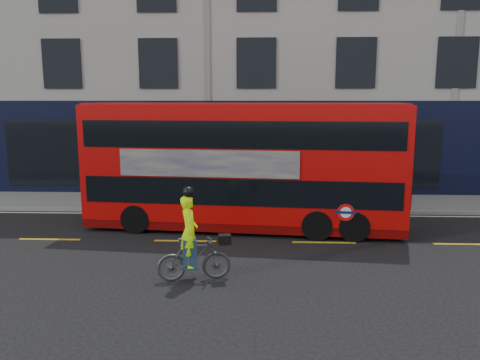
{
  "coord_description": "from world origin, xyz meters",
  "views": [
    {
      "loc": [
        2.09,
        -11.48,
        4.05
      ],
      "look_at": [
        1.59,
        1.62,
        1.79
      ],
      "focal_mm": 35.0,
      "sensor_mm": 36.0,
      "label": 1
    }
  ],
  "objects": [
    {
      "name": "ground",
      "position": [
        0.0,
        0.0,
        0.0
      ],
      "size": [
        120.0,
        120.0,
        0.0
      ],
      "primitive_type": "plane",
      "color": "black",
      "rests_on": "ground"
    },
    {
      "name": "pavement",
      "position": [
        0.0,
        6.5,
        0.06
      ],
      "size": [
        60.0,
        3.0,
        0.12
      ],
      "primitive_type": "cube",
      "color": "gray",
      "rests_on": "ground"
    },
    {
      "name": "kerb",
      "position": [
        0.0,
        5.0,
        0.07
      ],
      "size": [
        60.0,
        0.12,
        0.13
      ],
      "primitive_type": "cube",
      "color": "gray",
      "rests_on": "ground"
    },
    {
      "name": "building_terrace",
      "position": [
        0.0,
        12.94,
        7.49
      ],
      "size": [
        50.0,
        10.07,
        15.0
      ],
      "color": "#A4A29A",
      "rests_on": "ground"
    },
    {
      "name": "road_edge_line",
      "position": [
        0.0,
        4.7,
        0.0
      ],
      "size": [
        58.0,
        0.1,
        0.01
      ],
      "primitive_type": "cube",
      "color": "silver",
      "rests_on": "ground"
    },
    {
      "name": "lane_dashes",
      "position": [
        0.0,
        1.5,
        0.0
      ],
      "size": [
        58.0,
        0.12,
        0.01
      ],
      "primitive_type": null,
      "color": "gold",
      "rests_on": "ground"
    },
    {
      "name": "bus",
      "position": [
        1.66,
        2.97,
        2.02
      ],
      "size": [
        9.95,
        3.13,
        3.94
      ],
      "rotation": [
        0.0,
        0.0,
        -0.1
      ],
      "color": "#BF0807",
      "rests_on": "ground"
    },
    {
      "name": "cyclist",
      "position": [
        0.64,
        -1.45,
        0.72
      ],
      "size": [
        1.73,
        0.81,
        2.17
      ],
      "rotation": [
        0.0,
        0.0,
        0.21
      ],
      "color": "#3F4243",
      "rests_on": "ground"
    }
  ]
}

